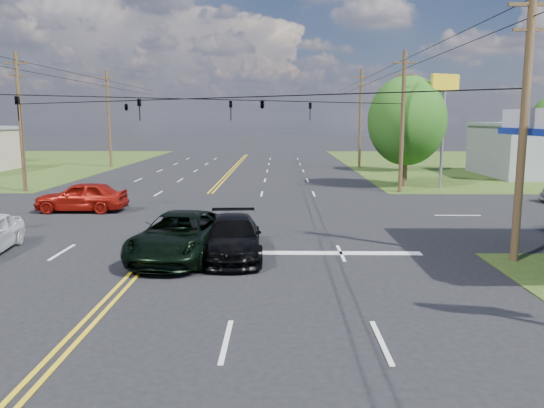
{
  "coord_description": "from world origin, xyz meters",
  "views": [
    {
      "loc": [
        4.7,
        -15.31,
        4.97
      ],
      "look_at": [
        4.39,
        6.0,
        1.56
      ],
      "focal_mm": 35.0,
      "sensor_mm": 36.0,
      "label": 1
    }
  ],
  "objects_px": {
    "pole_se": "(524,121)",
    "pickup_dkgreen": "(180,236)",
    "pole_nw": "(20,120)",
    "pole_left_far": "(109,117)",
    "pole_right_far": "(360,117)",
    "tree_right_a": "(407,121)",
    "pole_ne": "(402,120)",
    "tree_right_b": "(403,127)",
    "suv_black": "(233,237)"
  },
  "relations": [
    {
      "from": "pole_se",
      "to": "pickup_dkgreen",
      "type": "bearing_deg",
      "value": 178.25
    },
    {
      "from": "pickup_dkgreen",
      "to": "pole_nw",
      "type": "bearing_deg",
      "value": 135.27
    },
    {
      "from": "pole_left_far",
      "to": "pole_right_far",
      "type": "xyz_separation_m",
      "value": [
        26.0,
        0.0,
        0.0
      ]
    },
    {
      "from": "pole_left_far",
      "to": "tree_right_a",
      "type": "relative_size",
      "value": 1.22
    },
    {
      "from": "pole_ne",
      "to": "pickup_dkgreen",
      "type": "height_order",
      "value": "pole_ne"
    },
    {
      "from": "pole_se",
      "to": "pole_nw",
      "type": "relative_size",
      "value": 1.0
    },
    {
      "from": "pole_right_far",
      "to": "tree_right_a",
      "type": "xyz_separation_m",
      "value": [
        1.0,
        -16.0,
        -0.3
      ]
    },
    {
      "from": "pole_right_far",
      "to": "tree_right_b",
      "type": "height_order",
      "value": "pole_right_far"
    },
    {
      "from": "pole_se",
      "to": "tree_right_a",
      "type": "distance_m",
      "value": 21.02
    },
    {
      "from": "tree_right_b",
      "to": "pickup_dkgreen",
      "type": "bearing_deg",
      "value": -115.25
    },
    {
      "from": "pole_left_far",
      "to": "suv_black",
      "type": "relative_size",
      "value": 1.99
    },
    {
      "from": "pole_se",
      "to": "suv_black",
      "type": "height_order",
      "value": "pole_se"
    },
    {
      "from": "tree_right_b",
      "to": "pole_nw",
      "type": "bearing_deg",
      "value": -153.05
    },
    {
      "from": "pole_ne",
      "to": "pole_right_far",
      "type": "height_order",
      "value": "pole_right_far"
    },
    {
      "from": "tree_right_b",
      "to": "tree_right_a",
      "type": "bearing_deg",
      "value": -101.77
    },
    {
      "from": "pole_ne",
      "to": "tree_right_a",
      "type": "height_order",
      "value": "pole_ne"
    },
    {
      "from": "pole_left_far",
      "to": "pickup_dkgreen",
      "type": "xyz_separation_m",
      "value": [
        14.1,
        -36.64,
        -4.36
      ]
    },
    {
      "from": "pole_se",
      "to": "tree_right_b",
      "type": "bearing_deg",
      "value": 83.95
    },
    {
      "from": "suv_black",
      "to": "tree_right_a",
      "type": "bearing_deg",
      "value": 57.43
    },
    {
      "from": "tree_right_b",
      "to": "suv_black",
      "type": "height_order",
      "value": "tree_right_b"
    },
    {
      "from": "pole_nw",
      "to": "pole_se",
      "type": "bearing_deg",
      "value": -34.7
    },
    {
      "from": "tree_right_b",
      "to": "suv_black",
      "type": "bearing_deg",
      "value": -112.56
    },
    {
      "from": "tree_right_a",
      "to": "tree_right_b",
      "type": "relative_size",
      "value": 1.15
    },
    {
      "from": "pole_left_far",
      "to": "pickup_dkgreen",
      "type": "bearing_deg",
      "value": -68.94
    },
    {
      "from": "pole_nw",
      "to": "tree_right_b",
      "type": "relative_size",
      "value": 1.34
    },
    {
      "from": "pole_se",
      "to": "pole_nw",
      "type": "distance_m",
      "value": 31.62
    },
    {
      "from": "tree_right_a",
      "to": "suv_black",
      "type": "xyz_separation_m",
      "value": [
        -11.0,
        -20.5,
        -4.14
      ]
    },
    {
      "from": "pole_left_far",
      "to": "suv_black",
      "type": "bearing_deg",
      "value": -66.33
    },
    {
      "from": "pole_nw",
      "to": "pickup_dkgreen",
      "type": "relative_size",
      "value": 1.63
    },
    {
      "from": "pole_nw",
      "to": "pole_ne",
      "type": "bearing_deg",
      "value": 0.0
    },
    {
      "from": "pole_left_far",
      "to": "pickup_dkgreen",
      "type": "relative_size",
      "value": 1.71
    },
    {
      "from": "pole_right_far",
      "to": "suv_black",
      "type": "xyz_separation_m",
      "value": [
        -10.0,
        -36.5,
        -4.44
      ]
    },
    {
      "from": "tree_right_b",
      "to": "suv_black",
      "type": "relative_size",
      "value": 1.41
    },
    {
      "from": "pole_nw",
      "to": "pole_ne",
      "type": "distance_m",
      "value": 26.0
    },
    {
      "from": "tree_right_b",
      "to": "pole_left_far",
      "type": "bearing_deg",
      "value": 172.28
    },
    {
      "from": "pole_nw",
      "to": "pole_right_far",
      "type": "bearing_deg",
      "value": 36.16
    },
    {
      "from": "pole_nw",
      "to": "pole_right_far",
      "type": "distance_m",
      "value": 32.2
    },
    {
      "from": "pole_se",
      "to": "tree_right_b",
      "type": "distance_m",
      "value": 33.19
    },
    {
      "from": "pole_se",
      "to": "suv_black",
      "type": "relative_size",
      "value": 1.89
    },
    {
      "from": "pole_nw",
      "to": "pole_right_far",
      "type": "xyz_separation_m",
      "value": [
        26.0,
        19.0,
        0.25
      ]
    },
    {
      "from": "pickup_dkgreen",
      "to": "suv_black",
      "type": "bearing_deg",
      "value": 10.76
    },
    {
      "from": "tree_right_a",
      "to": "suv_black",
      "type": "height_order",
      "value": "tree_right_a"
    },
    {
      "from": "pole_right_far",
      "to": "tree_right_b",
      "type": "distance_m",
      "value": 5.4
    },
    {
      "from": "pole_se",
      "to": "pole_left_far",
      "type": "relative_size",
      "value": 0.95
    },
    {
      "from": "pole_ne",
      "to": "suv_black",
      "type": "bearing_deg",
      "value": -119.74
    },
    {
      "from": "pole_ne",
      "to": "pickup_dkgreen",
      "type": "relative_size",
      "value": 1.63
    },
    {
      "from": "pickup_dkgreen",
      "to": "pole_ne",
      "type": "bearing_deg",
      "value": 62.62
    },
    {
      "from": "pole_nw",
      "to": "tree_right_a",
      "type": "bearing_deg",
      "value": 6.34
    },
    {
      "from": "pole_se",
      "to": "pole_right_far",
      "type": "bearing_deg",
      "value": 90.0
    },
    {
      "from": "pole_se",
      "to": "pole_left_far",
      "type": "bearing_deg",
      "value": 125.1
    }
  ]
}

